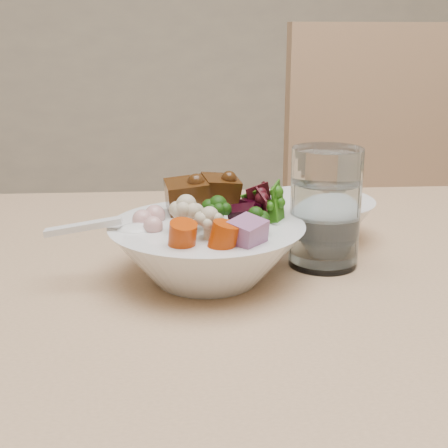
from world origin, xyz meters
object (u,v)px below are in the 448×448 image
(food_bowl, at_px, (208,247))
(side_bowl, at_px, (313,219))
(chair_far, at_px, (398,223))
(water_glass, at_px, (325,212))

(food_bowl, relative_size, side_bowl, 1.35)
(chair_far, relative_size, water_glass, 7.00)
(chair_far, bearing_deg, water_glass, -126.44)
(food_bowl, distance_m, water_glass, 0.14)
(chair_far, xyz_separation_m, water_glass, (-0.38, -0.56, 0.21))
(chair_far, relative_size, food_bowl, 4.53)
(water_glass, bearing_deg, food_bowl, -172.75)
(side_bowl, bearing_deg, water_glass, -101.46)
(food_bowl, bearing_deg, side_bowl, 35.34)
(chair_far, xyz_separation_m, side_bowl, (-0.36, -0.47, 0.17))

